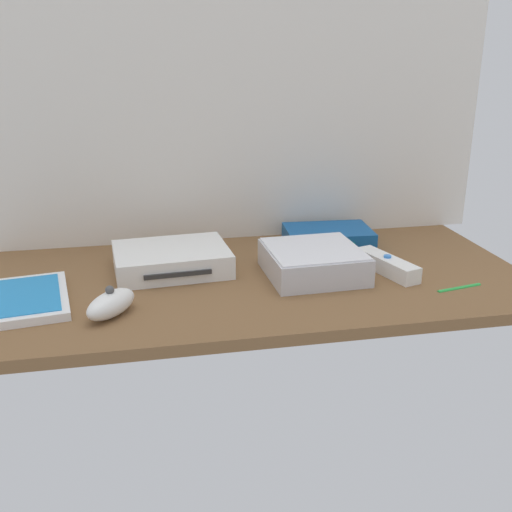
# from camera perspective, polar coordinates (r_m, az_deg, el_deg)

# --- Properties ---
(ground_plane) EXTENTS (1.00, 0.48, 0.02)m
(ground_plane) POSITION_cam_1_polar(r_m,az_deg,el_deg) (1.11, 0.00, -2.44)
(ground_plane) COLOR brown
(ground_plane) RESTS_ON ground
(back_wall) EXTENTS (1.10, 0.01, 0.64)m
(back_wall) POSITION_cam_1_polar(r_m,az_deg,el_deg) (1.27, -2.26, 15.75)
(back_wall) COLOR silver
(back_wall) RESTS_ON ground
(game_console) EXTENTS (0.22, 0.18, 0.04)m
(game_console) POSITION_cam_1_polar(r_m,az_deg,el_deg) (1.14, -8.06, -0.31)
(game_console) COLOR white
(game_console) RESTS_ON ground_plane
(mini_computer) EXTENTS (0.18, 0.18, 0.05)m
(mini_computer) POSITION_cam_1_polar(r_m,az_deg,el_deg) (1.10, 5.49, -0.53)
(mini_computer) COLOR silver
(mini_computer) RESTS_ON ground_plane
(game_case) EXTENTS (0.16, 0.21, 0.02)m
(game_case) POSITION_cam_1_polar(r_m,az_deg,el_deg) (1.06, -21.20, -3.86)
(game_case) COLOR white
(game_case) RESTS_ON ground_plane
(network_router) EXTENTS (0.19, 0.13, 0.03)m
(network_router) POSITION_cam_1_polar(r_m,az_deg,el_deg) (1.29, 6.89, 1.89)
(network_router) COLOR #145193
(network_router) RESTS_ON ground_plane
(remote_wand) EXTENTS (0.08, 0.15, 0.03)m
(remote_wand) POSITION_cam_1_polar(r_m,az_deg,el_deg) (1.14, 12.38, -0.84)
(remote_wand) COLOR white
(remote_wand) RESTS_ON ground_plane
(remote_nunchuk) EXTENTS (0.10, 0.11, 0.05)m
(remote_nunchuk) POSITION_cam_1_polar(r_m,az_deg,el_deg) (0.97, -13.67, -4.46)
(remote_nunchuk) COLOR white
(remote_nunchuk) RESTS_ON ground_plane
(stylus_pen) EXTENTS (0.09, 0.02, 0.01)m
(stylus_pen) POSITION_cam_1_polar(r_m,az_deg,el_deg) (1.11, 18.84, -2.78)
(stylus_pen) COLOR green
(stylus_pen) RESTS_ON ground_plane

